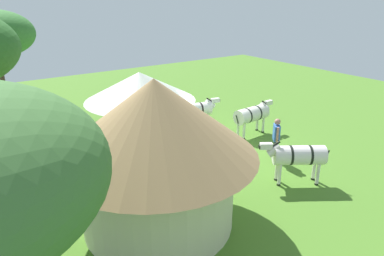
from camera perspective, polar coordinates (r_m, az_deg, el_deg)
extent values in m
plane|color=#4A7A27|center=(14.15, 4.41, -3.86)|extent=(36.00, 36.00, 0.00)
cylinder|color=beige|center=(9.55, -5.67, -9.99)|extent=(4.09, 4.09, 2.06)
cone|color=#99784E|center=(8.68, -6.14, 1.66)|extent=(5.33, 5.33, 2.02)
cylinder|color=#4D3C27|center=(13.98, -8.29, 0.38)|extent=(0.10, 0.10, 2.13)
cone|color=silver|center=(13.50, -8.65, 6.82)|extent=(4.31, 4.31, 1.11)
cube|color=silver|center=(14.10, -8.22, -0.93)|extent=(1.35, 1.08, 0.04)
cylinder|color=silver|center=(13.62, -8.90, -3.48)|extent=(0.06, 0.06, 0.70)
cylinder|color=silver|center=(14.61, -10.51, -1.84)|extent=(0.06, 0.06, 0.70)
cylinder|color=silver|center=(13.90, -5.65, -2.80)|extent=(0.06, 0.06, 0.70)
cylinder|color=silver|center=(14.88, -7.45, -1.23)|extent=(0.06, 0.06, 0.70)
cube|color=white|center=(14.60, -4.23, -1.12)|extent=(0.47, 0.46, 0.04)
cube|color=white|center=(14.60, -3.59, -0.16)|extent=(0.44, 0.08, 0.45)
cylinder|color=white|center=(14.46, -4.52, -2.33)|extent=(0.04, 0.04, 0.45)
cylinder|color=white|center=(14.78, -5.16, -1.82)|extent=(0.04, 0.04, 0.45)
cylinder|color=white|center=(14.60, -3.25, -2.05)|extent=(0.04, 0.04, 0.45)
cylinder|color=white|center=(14.92, -3.91, -1.56)|extent=(0.04, 0.04, 0.45)
cube|color=silver|center=(13.76, -12.08, -2.98)|extent=(0.46, 0.44, 0.04)
cube|color=silver|center=(13.60, -12.87, -2.30)|extent=(0.44, 0.06, 0.45)
cylinder|color=silver|center=(14.08, -11.70, -3.39)|extent=(0.04, 0.04, 0.45)
cylinder|color=silver|center=(13.76, -10.99, -3.92)|extent=(0.04, 0.04, 0.45)
cylinder|color=silver|center=(13.94, -13.02, -3.74)|extent=(0.04, 0.04, 0.45)
cylinder|color=silver|center=(13.63, -12.34, -4.29)|extent=(0.04, 0.04, 0.45)
cylinder|color=black|center=(13.59, -14.93, -3.76)|extent=(0.12, 0.12, 0.81)
cylinder|color=black|center=(13.72, -14.77, -3.51)|extent=(0.12, 0.12, 0.81)
cube|color=#388F67|center=(13.39, -15.12, -0.95)|extent=(0.47, 0.42, 0.57)
cylinder|color=#996E48|center=(13.16, -15.43, -1.28)|extent=(0.08, 0.08, 0.54)
cylinder|color=#996E48|center=(13.61, -14.84, -0.49)|extent=(0.08, 0.08, 0.54)
sphere|color=#996E48|center=(13.25, -15.29, 0.72)|extent=(0.22, 0.22, 0.22)
cylinder|color=black|center=(13.51, 13.59, -3.71)|extent=(0.12, 0.12, 0.85)
cylinder|color=black|center=(13.64, 13.51, -3.45)|extent=(0.12, 0.12, 0.85)
cube|color=#325DAF|center=(13.30, 13.81, -0.74)|extent=(0.49, 0.46, 0.60)
cylinder|color=#9C6A5B|center=(13.05, 13.97, -1.09)|extent=(0.09, 0.09, 0.56)
cylinder|color=#9C6A5B|center=(13.53, 13.67, -0.27)|extent=(0.09, 0.09, 0.56)
sphere|color=#9C6A5B|center=(13.15, 13.97, 1.01)|extent=(0.23, 0.23, 0.23)
cube|color=#396FBB|center=(12.86, 1.02, -5.38)|extent=(0.60, 0.63, 0.03)
cube|color=white|center=(12.58, 0.14, -4.82)|extent=(0.60, 0.60, 0.36)
cube|color=beige|center=(13.04, 0.02, -5.53)|extent=(0.14, 0.60, 0.22)
cube|color=beige|center=(12.71, 1.68, -6.27)|extent=(0.14, 0.60, 0.22)
cylinder|color=silver|center=(15.70, 9.83, 2.25)|extent=(0.76, 1.70, 0.67)
cylinder|color=black|center=(15.46, 8.99, 2.01)|extent=(0.69, 0.12, 0.68)
cylinder|color=black|center=(15.91, 10.57, 2.45)|extent=(0.69, 0.12, 0.68)
cylinder|color=silver|center=(16.24, 11.87, 3.41)|extent=(0.33, 0.56, 0.51)
cube|color=silver|center=(16.40, 12.55, 4.12)|extent=(0.20, 0.41, 0.20)
cube|color=black|center=(16.55, 12.95, 4.12)|extent=(0.13, 0.13, 0.12)
cube|color=black|center=(16.18, 11.92, 4.09)|extent=(0.06, 0.37, 0.28)
cylinder|color=silver|center=(16.46, 10.73, 0.82)|extent=(0.11, 0.11, 0.72)
cylinder|color=black|center=(16.57, 10.65, -0.25)|extent=(0.13, 0.13, 0.06)
cylinder|color=silver|center=(16.24, 11.69, 0.46)|extent=(0.11, 0.11, 0.72)
cylinder|color=black|center=(16.35, 11.61, -0.62)|extent=(0.13, 0.13, 0.06)
cylinder|color=silver|center=(15.58, 7.62, -0.16)|extent=(0.11, 0.11, 0.72)
cylinder|color=black|center=(15.70, 7.56, -1.28)|extent=(0.13, 0.13, 0.06)
cylinder|color=silver|center=(15.35, 8.59, -0.55)|extent=(0.11, 0.11, 0.72)
cylinder|color=black|center=(15.47, 8.53, -1.69)|extent=(0.13, 0.13, 0.06)
cylinder|color=black|center=(15.12, 7.54, 1.24)|extent=(0.06, 0.24, 0.53)
cylinder|color=silver|center=(16.06, 0.47, 3.03)|extent=(0.93, 1.64, 0.63)
cylinder|color=black|center=(15.95, -0.54, 2.90)|extent=(0.64, 0.21, 0.64)
cylinder|color=black|center=(16.17, 1.38, 3.15)|extent=(0.64, 0.21, 0.64)
cylinder|color=silver|center=(16.31, 2.96, 3.96)|extent=(0.39, 0.58, 0.49)
cube|color=silver|center=(16.39, 3.86, 4.60)|extent=(0.26, 0.43, 0.20)
cube|color=black|center=(16.47, 4.42, 4.56)|extent=(0.14, 0.14, 0.12)
cube|color=black|center=(16.26, 2.98, 4.63)|extent=(0.11, 0.37, 0.28)
cylinder|color=silver|center=(16.63, 2.08, 1.45)|extent=(0.11, 0.11, 0.75)
cylinder|color=black|center=(16.75, 2.07, 0.34)|extent=(0.13, 0.13, 0.06)
cylinder|color=silver|center=(16.34, 2.59, 1.07)|extent=(0.11, 0.11, 0.75)
cylinder|color=black|center=(16.46, 2.57, -0.05)|extent=(0.13, 0.13, 0.06)
cylinder|color=silver|center=(16.20, -1.67, 0.91)|extent=(0.11, 0.11, 0.75)
cylinder|color=black|center=(16.32, -1.66, -0.23)|extent=(0.13, 0.13, 0.06)
cylinder|color=silver|center=(15.90, -1.22, 0.52)|extent=(0.11, 0.11, 0.75)
cylinder|color=black|center=(16.02, -1.21, -0.64)|extent=(0.13, 0.13, 0.06)
cylinder|color=black|center=(15.80, -2.26, 2.33)|extent=(0.10, 0.24, 0.53)
cylinder|color=silver|center=(11.94, 17.31, -4.31)|extent=(1.47, 1.76, 0.64)
cylinder|color=black|center=(12.05, 18.83, -4.25)|extent=(0.59, 0.43, 0.66)
cylinder|color=black|center=(11.84, 15.91, -4.35)|extent=(0.59, 0.43, 0.66)
cylinder|color=silver|center=(11.62, 13.45, -3.63)|extent=(0.54, 0.61, 0.50)
cube|color=silver|center=(11.49, 12.17, -2.94)|extent=(0.37, 0.43, 0.20)
cube|color=black|center=(11.46, 11.28, -3.10)|extent=(0.17, 0.17, 0.12)
cube|color=black|center=(11.54, 13.54, -2.73)|extent=(0.24, 0.33, 0.28)
cylinder|color=silver|center=(11.88, 14.28, -7.53)|extent=(0.11, 0.11, 0.78)
cylinder|color=black|center=(12.05, 14.13, -9.04)|extent=(0.13, 0.13, 0.06)
cylinder|color=silver|center=(12.18, 13.86, -6.74)|extent=(0.11, 0.11, 0.78)
cylinder|color=black|center=(12.34, 13.71, -8.22)|extent=(0.13, 0.13, 0.06)
cylinder|color=silver|center=(12.28, 20.10, -7.22)|extent=(0.11, 0.11, 0.78)
cylinder|color=black|center=(12.45, 19.89, -8.69)|extent=(0.13, 0.13, 0.06)
cylinder|color=silver|center=(12.57, 19.54, -6.47)|extent=(0.11, 0.11, 0.78)
cylinder|color=black|center=(12.73, 19.34, -7.92)|extent=(0.13, 0.13, 0.06)
cylinder|color=black|center=(12.29, 21.22, -4.58)|extent=(0.17, 0.22, 0.53)
cylinder|color=#473129|center=(15.17, -28.18, 3.22)|extent=(0.17, 0.17, 3.89)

